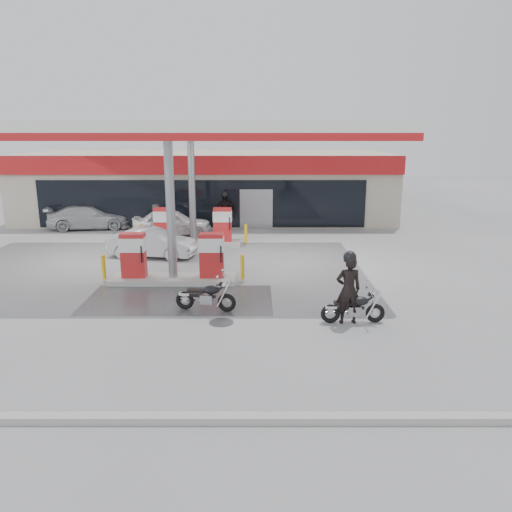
{
  "coord_description": "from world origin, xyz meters",
  "views": [
    {
      "loc": [
        2.99,
        -15.29,
        5.3
      ],
      "look_at": [
        2.99,
        1.01,
        1.2
      ],
      "focal_mm": 35.0,
      "sensor_mm": 36.0,
      "label": 1
    }
  ],
  "objects": [
    {
      "name": "pump_island_near",
      "position": [
        0.0,
        2.0,
        0.71
      ],
      "size": [
        5.14,
        1.3,
        1.78
      ],
      "color": "#9E9E99",
      "rests_on": "ground"
    },
    {
      "name": "canopy",
      "position": [
        0.0,
        5.0,
        5.27
      ],
      "size": [
        16.0,
        10.02,
        5.51
      ],
      "color": "silver",
      "rests_on": "ground"
    },
    {
      "name": "parked_car_left",
      "position": [
        -6.24,
        12.0,
        0.65
      ],
      "size": [
        4.73,
        2.52,
        1.3
      ],
      "primitive_type": "imported",
      "rotation": [
        0.0,
        0.0,
        1.73
      ],
      "color": "#B0B4B9",
      "rests_on": "ground"
    },
    {
      "name": "biker_walking",
      "position": [
        1.28,
        11.8,
        1.0
      ],
      "size": [
        1.18,
        0.5,
        2.0
      ],
      "primitive_type": "imported",
      "rotation": [
        0.0,
        0.0,
        0.01
      ],
      "color": "black",
      "rests_on": "ground"
    },
    {
      "name": "store_building",
      "position": [
        0.01,
        15.94,
        2.01
      ],
      "size": [
        22.0,
        8.22,
        4.0
      ],
      "color": "#ABA490",
      "rests_on": "ground"
    },
    {
      "name": "attendant",
      "position": [
        -1.91,
        9.0,
        0.91
      ],
      "size": [
        0.97,
        1.07,
        1.81
      ],
      "primitive_type": "imported",
      "rotation": [
        0.0,
        0.0,
        1.18
      ],
      "color": "slate",
      "rests_on": "ground"
    },
    {
      "name": "hatchback_silver",
      "position": [
        -1.47,
        5.6,
        0.62
      ],
      "size": [
        3.95,
        1.99,
        1.24
      ],
      "primitive_type": "imported",
      "rotation": [
        0.0,
        0.0,
        1.38
      ],
      "color": "#AAABB2",
      "rests_on": "ground"
    },
    {
      "name": "main_motorcycle",
      "position": [
        5.77,
        -2.0,
        0.42
      ],
      "size": [
        1.84,
        0.7,
        0.94
      ],
      "rotation": [
        0.0,
        0.0,
        0.04
      ],
      "color": "black",
      "rests_on": "ground"
    },
    {
      "name": "biker_main",
      "position": [
        5.58,
        -2.01,
        0.98
      ],
      "size": [
        0.77,
        0.56,
        1.97
      ],
      "primitive_type": "imported",
      "rotation": [
        0.0,
        0.0,
        3.26
      ],
      "color": "black",
      "rests_on": "ground"
    },
    {
      "name": "drain_cover",
      "position": [
        2.0,
        -2.0,
        0.0
      ],
      "size": [
        0.7,
        0.7,
        0.01
      ],
      "primitive_type": "cylinder",
      "color": "#38383A",
      "rests_on": "ground"
    },
    {
      "name": "wet_patch",
      "position": [
        0.5,
        0.0,
        0.0
      ],
      "size": [
        6.0,
        3.0,
        0.0
      ],
      "primitive_type": "cube",
      "color": "#4C4C4F",
      "rests_on": "ground"
    },
    {
      "name": "ground",
      "position": [
        0.0,
        0.0,
        0.0
      ],
      "size": [
        90.0,
        90.0,
        0.0
      ],
      "primitive_type": "plane",
      "color": "gray",
      "rests_on": "ground"
    },
    {
      "name": "parked_motorcycle",
      "position": [
        1.5,
        -1.0,
        0.43
      ],
      "size": [
        1.87,
        0.75,
        0.96
      ],
      "rotation": [
        0.0,
        0.0,
        -0.17
      ],
      "color": "black",
      "rests_on": "ground"
    },
    {
      "name": "pump_island_far",
      "position": [
        0.0,
        8.0,
        0.71
      ],
      "size": [
        5.14,
        1.3,
        1.78
      ],
      "color": "#9E9E99",
      "rests_on": "ground"
    },
    {
      "name": "sedan_white",
      "position": [
        -1.38,
        10.2,
        0.68
      ],
      "size": [
        4.12,
        1.91,
        1.37
      ],
      "primitive_type": "imported",
      "rotation": [
        0.0,
        0.0,
        1.65
      ],
      "color": "silver",
      "rests_on": "ground"
    },
    {
      "name": "kerb",
      "position": [
        0.0,
        -7.0,
        0.07
      ],
      "size": [
        28.0,
        0.25,
        0.15
      ],
      "primitive_type": "cube",
      "color": "gray",
      "rests_on": "ground"
    }
  ]
}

